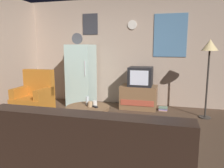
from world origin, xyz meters
The scene contains 13 objects.
ground_plane centered at (0.00, 0.00, 0.00)m, with size 12.00×12.00×0.00m, color #4C3828.
wall_with_art centered at (0.01, 2.45, 1.32)m, with size 5.20×0.12×2.63m.
fridge centered at (-0.98, 1.96, 0.75)m, with size 0.60×0.62×1.77m.
tv_stand centered at (0.46, 2.01, 0.27)m, with size 0.84×0.53×0.55m.
crt_tv centered at (0.49, 2.01, 0.77)m, with size 0.54×0.51×0.44m.
standing_lamp centered at (1.88, 1.65, 1.36)m, with size 0.32×0.32×1.59m.
coffee_table centered at (-0.13, 0.20, 0.24)m, with size 0.72×0.72×0.48m.
wine_glass centered at (-0.16, 0.29, 0.55)m, with size 0.05×0.05×0.15m, color silver.
mug_ceramic_white centered at (-0.02, 0.26, 0.52)m, with size 0.08×0.08×0.09m, color silver.
mug_ceramic_tan centered at (-0.08, 0.20, 0.52)m, with size 0.08×0.08×0.09m, color tan.
remote_control centered at (-0.02, 0.21, 0.49)m, with size 0.15×0.04×0.02m, color black.
armchair centered at (-1.62, 0.91, 0.34)m, with size 0.68×0.68×0.96m.
book_stack centered at (1.03, 1.95, 0.04)m, with size 0.20×0.15×0.09m.
Camera 1 is at (1.17, -3.06, 1.44)m, focal length 35.27 mm.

